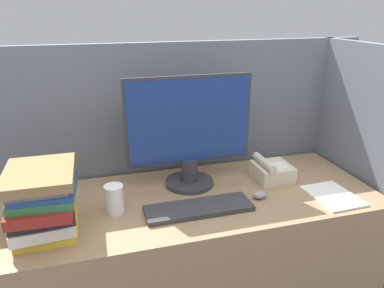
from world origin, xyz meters
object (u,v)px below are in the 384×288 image
book_stack (43,201)px  desk_telephone (271,171)px  mouse (259,195)px  keyboard (198,208)px  monitor (189,134)px  coffee_cup (114,199)px

book_stack → desk_telephone: 1.02m
mouse → desk_telephone: (0.14, 0.16, 0.03)m
keyboard → book_stack: size_ratio=1.48×
monitor → book_stack: 0.66m
monitor → coffee_cup: (-0.36, -0.16, -0.19)m
mouse → desk_telephone: 0.21m
monitor → keyboard: monitor is taller
monitor → mouse: monitor is taller
keyboard → book_stack: bearing=179.6°
coffee_cup → desk_telephone: coffee_cup is taller
keyboard → mouse: (0.28, 0.02, 0.01)m
book_stack → mouse: bearing=1.3°
mouse → book_stack: 0.87m
coffee_cup → book_stack: size_ratio=0.40×
keyboard → book_stack: book_stack is taller
desk_telephone → book_stack: bearing=-169.8°
keyboard → monitor: bearing=82.9°
keyboard → coffee_cup: 0.34m
monitor → desk_telephone: (0.39, -0.06, -0.20)m
coffee_cup → book_stack: (-0.25, -0.08, 0.07)m
monitor → desk_telephone: size_ratio=3.17×
monitor → coffee_cup: monitor is taller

